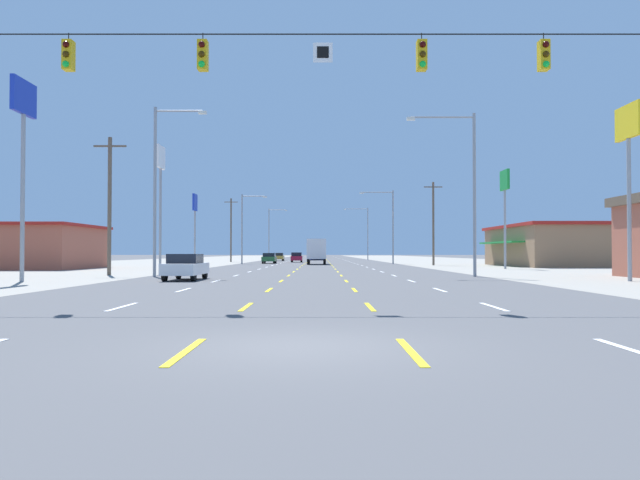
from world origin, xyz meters
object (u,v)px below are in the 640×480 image
pole_sign_left_row_2 (194,211)px  hatchback_inner_left_midfar (296,257)px  pole_sign_right_row_0 (628,144)px  streetlight_right_row_0 (467,182)px  pole_sign_left_row_1 (160,175)px  pole_sign_right_row_1 (504,193)px  pole_sign_left_row_0 (23,126)px  streetlight_left_row_0 (159,181)px  streetlight_right_row_1 (389,221)px  sedan_far_left_nearest (185,267)px  streetlight_left_row_1 (244,224)px  sedan_far_left_mid (269,258)px  box_truck_center_turn_near (316,250)px  hatchback_center_turn_farther (319,256)px  sedan_far_left_far (278,257)px  streetlight_right_row_2 (365,229)px  streetlight_left_row_2 (270,231)px

pole_sign_left_row_2 → hatchback_inner_left_midfar: bearing=51.1°
pole_sign_right_row_0 → streetlight_right_row_0: size_ratio=0.91×
pole_sign_left_row_1 → pole_sign_right_row_1: 31.60m
pole_sign_left_row_0 → pole_sign_left_row_1: size_ratio=0.97×
streetlight_left_row_0 → hatchback_inner_left_midfar: bearing=83.2°
streetlight_left_row_0 → streetlight_right_row_1: 46.14m
sedan_far_left_nearest → streetlight_right_row_1: (16.84, 46.21, 5.01)m
streetlight_left_row_1 → sedan_far_left_mid: bearing=47.1°
box_truck_center_turn_near → streetlight_left_row_1: size_ratio=0.77×
pole_sign_right_row_0 → hatchback_center_turn_farther: bearing=101.2°
pole_sign_right_row_1 → streetlight_left_row_0: bearing=-147.1°
pole_sign_left_row_2 → streetlight_left_row_1: bearing=22.3°
sedan_far_left_mid → sedan_far_left_far: (-0.45, 25.61, 0.00)m
sedan_far_left_mid → pole_sign_right_row_1: 37.19m
pole_sign_left_row_0 → pole_sign_left_row_2: size_ratio=1.17×
pole_sign_left_row_2 → streetlight_right_row_2: (25.57, 44.30, -0.68)m
pole_sign_right_row_1 → streetlight_right_row_1: bearing=108.4°
box_truck_center_turn_near → pole_sign_left_row_0: size_ratio=0.68×
sedan_far_left_mid → sedan_far_left_far: bearing=91.0°
hatchback_inner_left_midfar → streetlight_left_row_0: streetlight_left_row_0 is taller
box_truck_center_turn_near → streetlight_right_row_2: 46.37m
sedan_far_left_far → pole_sign_right_row_0: 80.52m
box_truck_center_turn_near → streetlight_right_row_0: size_ratio=0.69×
streetlight_left_row_2 → hatchback_inner_left_midfar: bearing=-77.2°
hatchback_center_turn_farther → streetlight_left_row_2: size_ratio=0.37×
pole_sign_left_row_2 → streetlight_left_row_2: (6.14, 44.30, -0.93)m
pole_sign_left_row_1 → streetlight_left_row_1: (3.93, 27.16, -2.99)m
streetlight_left_row_1 → pole_sign_left_row_0: bearing=-96.5°
streetlight_left_row_0 → streetlight_right_row_0: size_ratio=1.04×
streetlight_left_row_1 → hatchback_inner_left_midfar: bearing=63.6°
sedan_far_left_far → streetlight_right_row_0: streetlight_right_row_0 is taller
sedan_far_left_nearest → pole_sign_right_row_1: (24.83, 22.21, 6.36)m
pole_sign_right_row_1 → streetlight_right_row_0: size_ratio=0.89×
hatchback_center_turn_farther → hatchback_inner_left_midfar: bearing=-98.7°
streetlight_right_row_1 → pole_sign_right_row_1: bearing=-71.6°
streetlight_right_row_0 → hatchback_center_turn_farther: bearing=96.9°
streetlight_right_row_0 → sedan_far_left_mid: bearing=110.1°
hatchback_center_turn_farther → pole_sign_left_row_1: bearing=-102.4°
pole_sign_left_row_0 → streetlight_left_row_0: 8.64m
streetlight_right_row_0 → box_truck_center_turn_near: bearing=104.3°
hatchback_inner_left_midfar → streetlight_right_row_1: bearing=-45.3°
pole_sign_right_row_0 → streetlight_right_row_0: bearing=141.1°
box_truck_center_turn_near → pole_sign_right_row_1: pole_sign_right_row_1 is taller
pole_sign_left_row_1 → streetlight_right_row_1: bearing=49.2°
hatchback_center_turn_farther → pole_sign_left_row_1: 65.57m
pole_sign_left_row_1 → pole_sign_right_row_1: (31.42, 3.15, -1.23)m
pole_sign_left_row_0 → streetlight_right_row_2: (24.98, 89.92, -1.94)m
pole_sign_right_row_0 → streetlight_left_row_2: bearing=106.6°
pole_sign_right_row_0 → pole_sign_left_row_1: bearing=146.3°
pole_sign_left_row_1 → streetlight_right_row_0: size_ratio=1.05×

